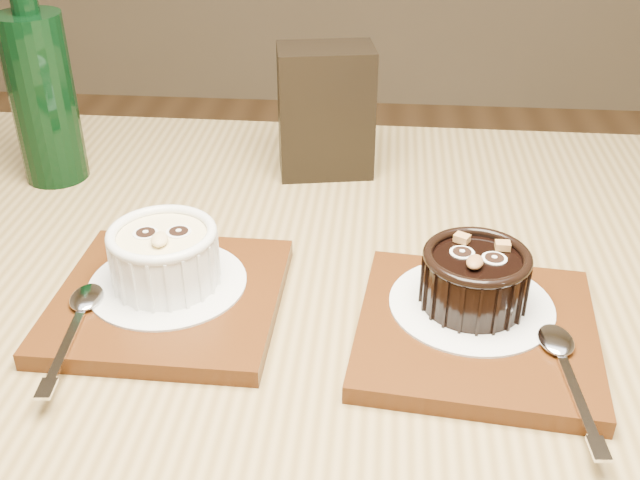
# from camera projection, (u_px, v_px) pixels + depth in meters

# --- Properties ---
(table) EXTENTS (1.21, 0.81, 0.75)m
(table) POSITION_uv_depth(u_px,v_px,m) (284.00, 393.00, 0.66)
(table) COLOR brown
(table) RESTS_ON ground
(tray_left) EXTENTS (0.18, 0.18, 0.01)m
(tray_left) POSITION_uv_depth(u_px,v_px,m) (169.00, 299.00, 0.61)
(tray_left) COLOR #4D250C
(tray_left) RESTS_ON table
(doily_left) EXTENTS (0.13, 0.13, 0.00)m
(doily_left) POSITION_uv_depth(u_px,v_px,m) (168.00, 283.00, 0.62)
(doily_left) COLOR silver
(doily_left) RESTS_ON tray_left
(ramekin_white) EXTENTS (0.09, 0.09, 0.05)m
(ramekin_white) POSITION_uv_depth(u_px,v_px,m) (164.00, 254.00, 0.60)
(ramekin_white) COLOR white
(ramekin_white) RESTS_ON doily_left
(spoon_left) EXTENTS (0.04, 0.14, 0.01)m
(spoon_left) POSITION_uv_depth(u_px,v_px,m) (74.00, 324.00, 0.57)
(spoon_left) COLOR white
(spoon_left) RESTS_ON tray_left
(tray_right) EXTENTS (0.20, 0.20, 0.01)m
(tray_right) POSITION_uv_depth(u_px,v_px,m) (476.00, 331.00, 0.58)
(tray_right) COLOR #4D250C
(tray_right) RESTS_ON table
(doily_right) EXTENTS (0.13, 0.13, 0.00)m
(doily_right) POSITION_uv_depth(u_px,v_px,m) (471.00, 304.00, 0.59)
(doily_right) COLOR silver
(doily_right) RESTS_ON tray_right
(ramekin_dark) EXTENTS (0.08, 0.08, 0.05)m
(ramekin_dark) POSITION_uv_depth(u_px,v_px,m) (475.00, 276.00, 0.58)
(ramekin_dark) COLOR black
(ramekin_dark) RESTS_ON doily_right
(spoon_right) EXTENTS (0.03, 0.14, 0.01)m
(spoon_right) POSITION_uv_depth(u_px,v_px,m) (569.00, 372.00, 0.52)
(spoon_right) COLOR white
(spoon_right) RESTS_ON tray_right
(condiment_stand) EXTENTS (0.11, 0.08, 0.14)m
(condiment_stand) POSITION_uv_depth(u_px,v_px,m) (326.00, 112.00, 0.80)
(condiment_stand) COLOR black
(condiment_stand) RESTS_ON table
(green_bottle) EXTENTS (0.07, 0.07, 0.25)m
(green_bottle) POSITION_uv_depth(u_px,v_px,m) (42.00, 92.00, 0.77)
(green_bottle) COLOR black
(green_bottle) RESTS_ON table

